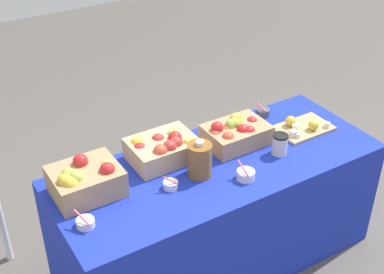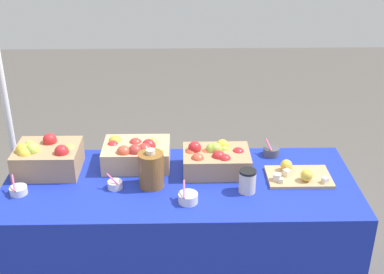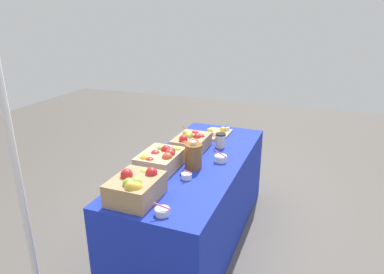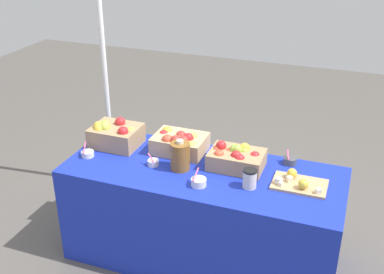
% 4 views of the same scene
% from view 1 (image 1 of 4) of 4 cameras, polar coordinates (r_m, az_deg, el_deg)
% --- Properties ---
extents(ground_plane, '(10.00, 10.00, 0.00)m').
position_cam_1_polar(ground_plane, '(3.47, 2.50, -12.80)').
color(ground_plane, '#56514C').
extents(table, '(1.90, 0.76, 0.74)m').
position_cam_1_polar(table, '(3.22, 2.65, -8.16)').
color(table, '#192DB7').
rests_on(table, ground_plane).
extents(apple_crate_left, '(0.35, 0.29, 0.20)m').
position_cam_1_polar(apple_crate_left, '(2.77, -11.39, -4.53)').
color(apple_crate_left, tan).
rests_on(apple_crate_left, table).
extents(apple_crate_middle, '(0.37, 0.28, 0.17)m').
position_cam_1_polar(apple_crate_middle, '(2.98, -3.10, -1.20)').
color(apple_crate_middle, tan).
rests_on(apple_crate_middle, table).
extents(apple_crate_right, '(0.37, 0.26, 0.17)m').
position_cam_1_polar(apple_crate_right, '(3.13, 4.70, 0.46)').
color(apple_crate_right, tan).
rests_on(apple_crate_right, table).
extents(cutting_board_front, '(0.35, 0.23, 0.08)m').
position_cam_1_polar(cutting_board_front, '(3.34, 11.80, 1.06)').
color(cutting_board_front, tan).
rests_on(cutting_board_front, table).
extents(sample_bowl_near, '(0.09, 0.09, 0.09)m').
position_cam_1_polar(sample_bowl_near, '(3.45, 7.58, 2.67)').
color(sample_bowl_near, '#4C4C51').
rests_on(sample_bowl_near, table).
extents(sample_bowl_mid, '(0.10, 0.10, 0.10)m').
position_cam_1_polar(sample_bowl_mid, '(2.87, 5.79, -4.06)').
color(sample_bowl_mid, silver).
rests_on(sample_bowl_mid, table).
extents(sample_bowl_far, '(0.09, 0.10, 0.09)m').
position_cam_1_polar(sample_bowl_far, '(2.61, -11.39, -9.02)').
color(sample_bowl_far, silver).
rests_on(sample_bowl_far, table).
extents(sample_bowl_extra, '(0.08, 0.08, 0.09)m').
position_cam_1_polar(sample_bowl_extra, '(2.79, -2.32, -5.14)').
color(sample_bowl_extra, silver).
rests_on(sample_bowl_extra, table).
extents(cider_jug, '(0.13, 0.13, 0.22)m').
position_cam_1_polar(cider_jug, '(2.84, 0.82, -2.46)').
color(cider_jug, brown).
rests_on(cider_jug, table).
extents(coffee_cup, '(0.09, 0.09, 0.13)m').
position_cam_1_polar(coffee_cup, '(3.07, 9.41, -0.78)').
color(coffee_cup, beige).
rests_on(coffee_cup, table).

